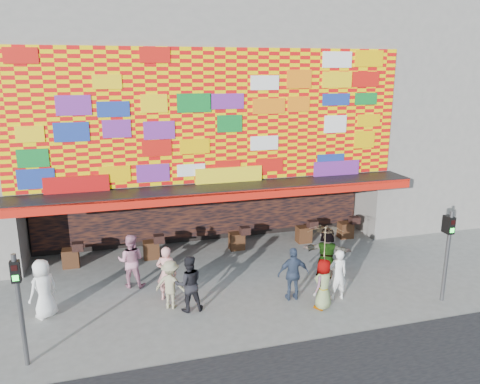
{
  "coord_description": "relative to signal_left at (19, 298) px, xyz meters",
  "views": [
    {
      "loc": [
        -3.86,
        -12.92,
        7.25
      ],
      "look_at": [
        0.4,
        2.0,
        3.16
      ],
      "focal_mm": 35.0,
      "sensor_mm": 36.0,
      "label": 1
    }
  ],
  "objects": [
    {
      "name": "ped_b",
      "position": [
        3.87,
        2.51,
        -0.95
      ],
      "size": [
        0.78,
        0.65,
        1.82
      ],
      "primitive_type": "imported",
      "rotation": [
        0.0,
        0.0,
        2.76
      ],
      "color": "pink",
      "rests_on": "ground"
    },
    {
      "name": "ped_g",
      "position": [
        8.46,
        0.61,
        -1.06
      ],
      "size": [
        0.94,
        0.87,
        1.61
      ],
      "primitive_type": "imported",
      "rotation": [
        0.0,
        0.0,
        3.76
      ],
      "color": "gray",
      "rests_on": "ground"
    },
    {
      "name": "ped_c",
      "position": [
        4.43,
        1.61,
        -0.97
      ],
      "size": [
        0.87,
        0.68,
        1.79
      ],
      "primitive_type": "imported",
      "rotation": [
        0.0,
        0.0,
        3.14
      ],
      "color": "black",
      "rests_on": "ground"
    },
    {
      "name": "ped_d",
      "position": [
        3.92,
        1.93,
        -1.08
      ],
      "size": [
        1.16,
        1.0,
        1.56
      ],
      "primitive_type": "imported",
      "rotation": [
        0.0,
        0.0,
        2.63
      ],
      "color": "tan",
      "rests_on": "ground"
    },
    {
      "name": "signal_right",
      "position": [
        12.4,
        0.0,
        0.0
      ],
      "size": [
        0.22,
        0.2,
        3.0
      ],
      "color": "#59595B",
      "rests_on": "ground"
    },
    {
      "name": "ped_f",
      "position": [
        9.56,
        2.63,
        -0.93
      ],
      "size": [
        1.79,
        1.31,
        1.87
      ],
      "primitive_type": "imported",
      "rotation": [
        0.0,
        0.0,
        2.64
      ],
      "color": "gray",
      "rests_on": "ground"
    },
    {
      "name": "ground",
      "position": [
        6.2,
        1.5,
        -1.86
      ],
      "size": [
        90.0,
        90.0,
        0.0
      ],
      "primitive_type": "plane",
      "color": "slate",
      "rests_on": "ground"
    },
    {
      "name": "parasol",
      "position": [
        8.46,
        0.61,
        0.34
      ],
      "size": [
        1.24,
        1.26,
        1.95
      ],
      "color": "beige",
      "rests_on": "ground"
    },
    {
      "name": "ped_a",
      "position": [
        0.2,
        2.41,
        -0.95
      ],
      "size": [
        1.06,
        1.02,
        1.83
      ],
      "primitive_type": "imported",
      "rotation": [
        0.0,
        0.0,
        3.85
      ],
      "color": "white",
      "rests_on": "ground"
    },
    {
      "name": "ped_h",
      "position": [
        9.17,
        1.03,
        -1.01
      ],
      "size": [
        0.65,
        0.46,
        1.69
      ],
      "primitive_type": "imported",
      "rotation": [
        0.0,
        0.0,
        3.06
      ],
      "color": "white",
      "rests_on": "ground"
    },
    {
      "name": "shop_building",
      "position": [
        6.2,
        9.68,
        3.37
      ],
      "size": [
        15.2,
        9.4,
        10.0
      ],
      "color": "gray",
      "rests_on": "ground"
    },
    {
      "name": "signal_left",
      "position": [
        0.0,
        0.0,
        0.0
      ],
      "size": [
        0.22,
        0.2,
        3.0
      ],
      "color": "#59595B",
      "rests_on": "ground"
    },
    {
      "name": "neighbor_right",
      "position": [
        19.2,
        9.5,
        4.14
      ],
      "size": [
        11.0,
        8.0,
        12.0
      ],
      "primitive_type": "cube",
      "color": "gray",
      "rests_on": "ground"
    },
    {
      "name": "ped_i",
      "position": [
        2.83,
        3.81,
        -0.93
      ],
      "size": [
        1.07,
        0.94,
        1.87
      ],
      "primitive_type": "imported",
      "rotation": [
        0.0,
        0.0,
        2.85
      ],
      "color": "#C8819C",
      "rests_on": "ground"
    },
    {
      "name": "ped_e",
      "position": [
        7.79,
        1.41,
        -0.98
      ],
      "size": [
        1.07,
        0.52,
        1.77
      ],
      "primitive_type": "imported",
      "rotation": [
        0.0,
        0.0,
        3.06
      ],
      "color": "#334059",
      "rests_on": "ground"
    }
  ]
}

